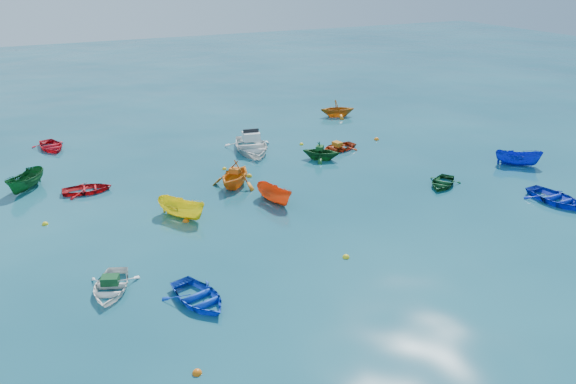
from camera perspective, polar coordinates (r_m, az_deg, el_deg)
name	(u,v)px	position (r m, az deg, el deg)	size (l,w,h in m)	color
ground	(330,233)	(29.24, 4.26, -4.13)	(160.00, 160.00, 0.00)	#0A3D4E
dinghy_blue_sw	(199,302)	(23.96, -9.04, -10.96)	(2.31, 3.23, 0.67)	blue
dinghy_white_near	(111,291)	(25.51, -17.54, -9.57)	(2.16, 3.02, 0.63)	white
dinghy_blue_se	(555,202)	(36.25, 25.48, -0.93)	(2.54, 3.55, 0.74)	#0E27B9
dinghy_orange_w	(235,186)	(35.19, -5.39, 0.61)	(2.82, 3.28, 1.72)	orange
sampan_yellow_mid	(182,217)	(31.38, -10.67, -2.54)	(1.18, 3.13, 1.21)	yellow
dinghy_green_e	(442,185)	(36.42, 15.37, 0.65)	(1.98, 2.77, 0.58)	#0F441D
dinghy_red_nw	(88,192)	(36.24, -19.68, 0.00)	(2.08, 2.91, 0.60)	red
sampan_orange_n	(275,202)	(32.76, -1.37, -1.01)	(1.08, 2.86, 1.11)	#E54E15
dinghy_green_n	(321,159)	(39.79, 3.36, 3.33)	(2.26, 2.62, 1.38)	#124D1C
dinghy_red_ne	(338,150)	(41.91, 5.10, 4.29)	(2.11, 2.94, 0.61)	#B5310F
sampan_blue_far	(517,165)	(41.71, 22.26, 2.55)	(1.15, 3.05, 1.18)	#0E20B8
dinghy_red_far	(52,149)	(45.49, -22.89, 4.04)	(2.32, 3.24, 0.67)	red
dinghy_orange_far	(337,116)	(51.06, 5.01, 7.66)	(2.60, 3.01, 1.58)	#BA6411
sampan_green_far	(28,189)	(38.05, -24.94, 0.23)	(1.21, 3.20, 1.24)	#135321
motorboat_white	(251,152)	(41.46, -3.74, 4.13)	(3.52, 4.91, 1.62)	white
tarp_green_a	(110,280)	(25.34, -17.62, -8.51)	(0.72, 0.55, 0.35)	#124922
tarp_orange_a	(235,170)	(34.86, -5.42, 2.19)	(0.63, 0.48, 0.31)	#D86116
tarp_green_b	(320,148)	(39.54, 3.25, 4.49)	(0.63, 0.48, 0.30)	#124919
tarp_orange_b	(337,144)	(41.70, 5.02, 4.88)	(0.68, 0.52, 0.33)	#CB6E14
buoy_or_a	(197,374)	(20.44, -9.21, -17.74)	(0.34, 0.34, 0.34)	orange
buoy_ye_a	(346,258)	(26.97, 5.91, -6.65)	(0.34, 0.34, 0.34)	yellow
buoy_ye_b	(45,225)	(32.70, -23.44, -3.05)	(0.33, 0.33, 0.33)	yellow
buoy_or_c	(186,222)	(30.83, -10.33, -2.98)	(0.35, 0.35, 0.35)	#E0600C
buoy_ye_c	(249,177)	(36.64, -3.96, 1.57)	(0.38, 0.38, 0.38)	gold
buoy_or_d	(377,140)	(44.65, 8.98, 5.26)	(0.39, 0.39, 0.39)	orange
buoy_ye_d	(224,169)	(38.09, -6.47, 2.32)	(0.30, 0.30, 0.30)	yellow
buoy_or_e	(339,146)	(42.86, 5.24, 4.70)	(0.29, 0.29, 0.29)	orange
buoy_ye_e	(301,145)	(42.94, 1.38, 4.83)	(0.32, 0.32, 0.32)	yellow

